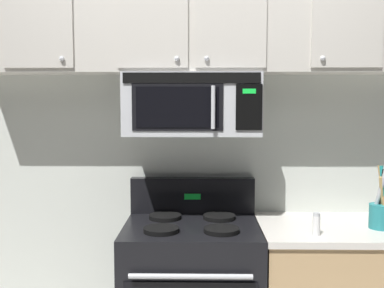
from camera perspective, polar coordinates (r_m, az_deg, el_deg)
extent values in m
cube|color=silver|center=(2.97, 0.10, 0.54)|extent=(5.20, 0.10, 2.70)
cylinder|color=#B7BABF|center=(2.39, -0.18, -15.71)|extent=(0.61, 0.03, 0.03)
cube|color=black|center=(2.93, 0.07, -6.24)|extent=(0.76, 0.07, 0.22)
cube|color=#19D83F|center=(2.90, 0.06, -6.38)|extent=(0.10, 0.00, 0.04)
cylinder|color=black|center=(2.55, -3.74, -10.30)|extent=(0.19, 0.19, 0.02)
cylinder|color=black|center=(2.54, 3.59, -10.33)|extent=(0.19, 0.19, 0.02)
cylinder|color=black|center=(2.82, -3.27, -8.76)|extent=(0.19, 0.19, 0.02)
cylinder|color=black|center=(2.81, 3.32, -8.79)|extent=(0.19, 0.19, 0.02)
cube|color=#B7BABF|center=(2.71, 0.02, 4.85)|extent=(0.76, 0.39, 0.35)
cube|color=black|center=(2.51, -0.06, 8.00)|extent=(0.73, 0.01, 0.06)
cube|color=black|center=(2.52, -1.77, 4.46)|extent=(0.49, 0.01, 0.25)
cube|color=black|center=(2.51, -1.77, 4.46)|extent=(0.44, 0.01, 0.22)
cube|color=black|center=(2.52, 6.90, 4.43)|extent=(0.14, 0.01, 0.25)
cube|color=#19D83F|center=(2.52, 6.94, 6.36)|extent=(0.07, 0.00, 0.03)
cylinder|color=#B7BABF|center=(2.49, 2.57, 4.45)|extent=(0.02, 0.02, 0.23)
cube|color=#BCB7AD|center=(2.77, 0.03, 14.19)|extent=(2.50, 0.33, 0.55)
cube|color=#BCB7AD|center=(2.75, -18.18, 14.02)|extent=(0.38, 0.01, 0.51)
sphere|color=#B7BABF|center=(2.67, -15.47, 9.91)|extent=(0.03, 0.03, 0.03)
cube|color=#BCB7AD|center=(2.62, -4.79, 14.71)|extent=(0.38, 0.01, 0.51)
sphere|color=#B7BABF|center=(2.57, -1.85, 10.29)|extent=(0.03, 0.03, 0.03)
cube|color=#BCB7AD|center=(2.61, 4.74, 14.73)|extent=(0.38, 0.01, 0.51)
sphere|color=#B7BABF|center=(2.56, 1.78, 10.30)|extent=(0.03, 0.03, 0.03)
cube|color=#BCB7AD|center=(2.72, 18.30, 14.10)|extent=(0.38, 0.01, 0.51)
sphere|color=#B7BABF|center=(2.65, 15.53, 9.95)|extent=(0.03, 0.03, 0.03)
cube|color=beige|center=(2.81, 17.64, -9.69)|extent=(0.93, 0.65, 0.03)
cylinder|color=teal|center=(2.80, 21.87, -8.11)|extent=(0.13, 0.13, 0.13)
cylinder|color=black|center=(2.76, 21.85, -5.44)|extent=(0.02, 0.05, 0.26)
cylinder|color=teal|center=(2.77, 22.06, -5.25)|extent=(0.04, 0.04, 0.27)
cylinder|color=#A87A47|center=(2.77, 21.98, -5.27)|extent=(0.03, 0.08, 0.27)
cylinder|color=tan|center=(2.76, 21.94, -5.85)|extent=(0.06, 0.06, 0.22)
cylinder|color=#BCBCC1|center=(2.75, 21.79, -5.19)|extent=(0.06, 0.09, 0.29)
cylinder|color=white|center=(2.56, 14.79, -9.49)|extent=(0.04, 0.04, 0.10)
cylinder|color=#B7BABF|center=(2.54, 14.83, -8.20)|extent=(0.04, 0.04, 0.02)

